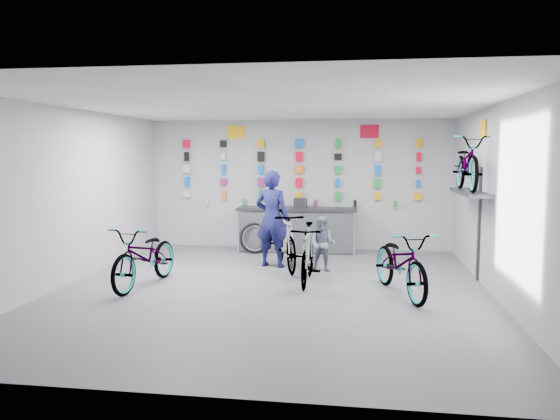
% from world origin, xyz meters
% --- Properties ---
extents(floor, '(8.00, 8.00, 0.00)m').
position_xyz_m(floor, '(0.00, 0.00, 0.00)').
color(floor, '#535358').
rests_on(floor, ground).
extents(ceiling, '(8.00, 8.00, 0.00)m').
position_xyz_m(ceiling, '(0.00, 0.00, 3.00)').
color(ceiling, white).
rests_on(ceiling, wall_back).
extents(wall_back, '(7.00, 0.00, 7.00)m').
position_xyz_m(wall_back, '(0.00, 4.00, 1.50)').
color(wall_back, '#B2B3B5').
rests_on(wall_back, floor).
extents(wall_front, '(7.00, 0.00, 7.00)m').
position_xyz_m(wall_front, '(0.00, -4.00, 1.50)').
color(wall_front, '#B2B3B5').
rests_on(wall_front, floor).
extents(wall_left, '(0.00, 8.00, 8.00)m').
position_xyz_m(wall_left, '(-3.50, 0.00, 1.50)').
color(wall_left, '#B2B3B5').
rests_on(wall_left, floor).
extents(wall_right, '(0.00, 8.00, 8.00)m').
position_xyz_m(wall_right, '(3.50, 0.00, 1.50)').
color(wall_right, '#B2B3B5').
rests_on(wall_right, floor).
extents(counter, '(2.70, 0.66, 1.00)m').
position_xyz_m(counter, '(0.00, 3.54, 0.49)').
color(counter, black).
rests_on(counter, floor).
extents(merch_wall, '(5.57, 0.08, 1.56)m').
position_xyz_m(merch_wall, '(-0.07, 3.93, 1.81)').
color(merch_wall, silver).
rests_on(merch_wall, wall_back).
extents(wall_bracket, '(0.39, 1.90, 2.00)m').
position_xyz_m(wall_bracket, '(3.33, 1.20, 1.46)').
color(wall_bracket, '#333338').
rests_on(wall_bracket, wall_right).
extents(sign_left, '(0.42, 0.02, 0.30)m').
position_xyz_m(sign_left, '(-1.50, 3.98, 2.72)').
color(sign_left, yellow).
rests_on(sign_left, wall_back).
extents(sign_right, '(0.42, 0.02, 0.30)m').
position_xyz_m(sign_right, '(1.60, 3.98, 2.72)').
color(sign_right, red).
rests_on(sign_right, wall_back).
extents(sign_side, '(0.02, 0.40, 0.30)m').
position_xyz_m(sign_side, '(3.48, 1.20, 2.65)').
color(sign_side, yellow).
rests_on(sign_side, wall_right).
extents(bike_left, '(0.94, 2.05, 1.04)m').
position_xyz_m(bike_left, '(-2.13, -0.09, 0.52)').
color(bike_left, gray).
rests_on(bike_left, floor).
extents(bike_center, '(0.49, 1.72, 1.03)m').
position_xyz_m(bike_center, '(0.53, 0.49, 0.52)').
color(bike_center, gray).
rests_on(bike_center, floor).
extents(bike_right, '(1.28, 2.11, 1.05)m').
position_xyz_m(bike_right, '(2.06, -0.05, 0.52)').
color(bike_right, gray).
rests_on(bike_right, floor).
extents(bike_service, '(1.11, 1.96, 1.14)m').
position_xyz_m(bike_service, '(-0.00, 1.59, 0.57)').
color(bike_service, gray).
rests_on(bike_service, floor).
extents(bike_wall, '(0.63, 1.80, 0.95)m').
position_xyz_m(bike_wall, '(3.25, 1.20, 2.05)').
color(bike_wall, gray).
rests_on(bike_wall, wall_bracket).
extents(clerk, '(0.78, 0.60, 1.91)m').
position_xyz_m(clerk, '(-0.29, 1.81, 0.95)').
color(clerk, '#15164E').
rests_on(clerk, floor).
extents(customer, '(0.58, 0.49, 1.05)m').
position_xyz_m(customer, '(0.72, 1.49, 0.53)').
color(customer, slate).
rests_on(customer, floor).
extents(spare_wheel, '(0.72, 0.46, 0.69)m').
position_xyz_m(spare_wheel, '(-0.91, 3.17, 0.34)').
color(spare_wheel, black).
rests_on(spare_wheel, floor).
extents(register, '(0.28, 0.30, 0.22)m').
position_xyz_m(register, '(0.08, 3.55, 1.11)').
color(register, black).
rests_on(register, counter).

